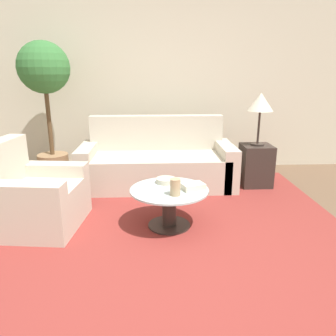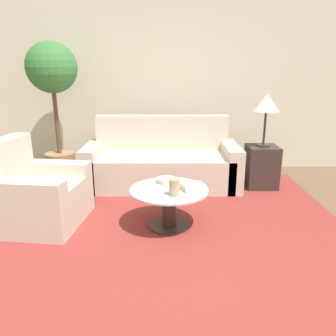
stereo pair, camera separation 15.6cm
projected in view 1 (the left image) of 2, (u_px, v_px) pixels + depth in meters
The scene contains 12 objects.
ground_plane at pixel (168, 274), 2.57m from camera, with size 14.00×14.00×0.00m, color brown.
wall_back at pixel (158, 87), 5.15m from camera, with size 10.00×0.06×2.60m.
rug at pixel (169, 226), 3.37m from camera, with size 3.64×3.52×0.01m.
sofa_main at pixel (157, 164), 4.58m from camera, with size 2.09×0.88×0.93m.
armchair at pixel (33, 199), 3.31m from camera, with size 0.90×0.95×0.89m.
coffee_table at pixel (169, 202), 3.30m from camera, with size 0.79×0.79×0.40m.
side_table at pixel (256, 165), 4.52m from camera, with size 0.40×0.40×0.57m.
table_lamp at pixel (261, 104), 4.28m from camera, with size 0.34×0.34×0.70m.
potted_plant at pixel (46, 86), 4.47m from camera, with size 0.70×0.70×1.93m.
vase at pixel (175, 187), 3.08m from camera, with size 0.10×0.10×0.16m.
bowl at pixel (166, 180), 3.44m from camera, with size 0.21×0.21×0.05m.
book_stack at pixel (193, 186), 3.25m from camera, with size 0.26×0.22×0.06m.
Camera 1 is at (-0.11, -2.22, 1.53)m, focal length 35.00 mm.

